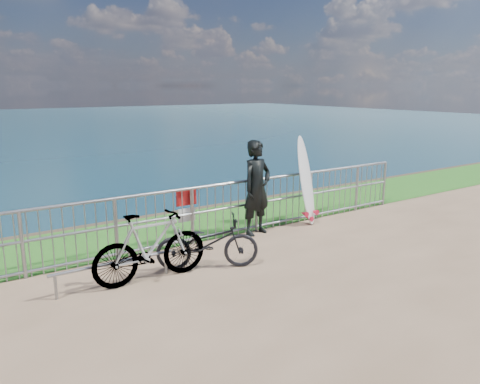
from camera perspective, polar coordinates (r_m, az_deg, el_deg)
grass_strip at (r=10.29m, az=-6.16°, el=-4.06°), size 120.00×120.00×0.00m
railing at (r=9.22m, az=-3.02°, el=-2.33°), size 10.06×0.10×1.13m
surfer at (r=9.48m, az=2.07°, el=0.52°), size 0.78×0.59×1.94m
surfboard at (r=10.29m, az=8.10°, el=1.01°), size 0.64×0.61×1.96m
bicycle_near at (r=7.82m, az=-3.98°, el=-6.18°), size 1.78×1.27×0.89m
bicycle_far at (r=7.41m, az=-10.85°, el=-6.57°), size 1.86×0.56×1.11m
bike_rack at (r=7.42m, az=-15.13°, el=-8.64°), size 1.91×0.05×0.40m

